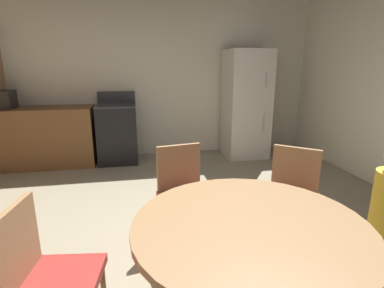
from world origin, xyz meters
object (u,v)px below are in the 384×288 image
refrigerator (246,104)px  dining_table (249,250)px  oven_range (118,133)px  chair_west (44,274)px  chair_northeast (291,194)px  chair_north (183,191)px

refrigerator → dining_table: 3.70m
oven_range → dining_table: bearing=-76.6°
dining_table → chair_west: bearing=172.3°
chair_west → dining_table: bearing=-0.0°
dining_table → chair_northeast: bearing=49.5°
chair_north → oven_range: bearing=-175.0°
refrigerator → dining_table: size_ratio=1.49×
oven_range → chair_northeast: (1.51, -2.73, 0.03)m
refrigerator → chair_north: bearing=-120.8°
chair_north → chair_northeast: size_ratio=1.00×
refrigerator → chair_west: (-2.30, -3.32, -0.38)m
dining_table → chair_north: size_ratio=1.36×
oven_range → chair_west: 3.38m
chair_northeast → chair_west: 1.82m
chair_northeast → oven_range: bearing=-110.5°
chair_north → chair_west: 1.22m
dining_table → chair_north: 1.04m
oven_range → chair_northeast: 3.12m
chair_north → chair_northeast: bearing=64.8°
dining_table → chair_west: (-1.03, 0.14, -0.10)m
refrigerator → chair_north: refrigerator is taller
oven_range → refrigerator: 2.16m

